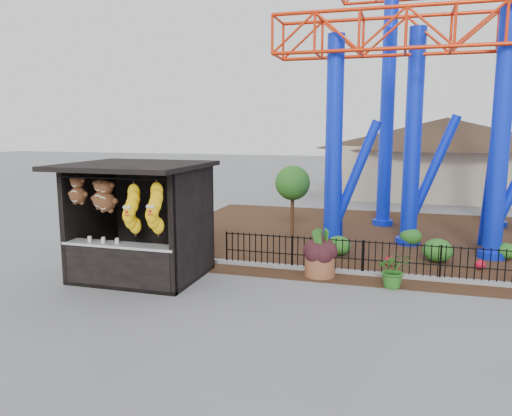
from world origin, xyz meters
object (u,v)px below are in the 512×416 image
(roller_coaster, at_px, (451,56))
(terracotta_planter, at_px, (320,266))
(potted_plant, at_px, (394,270))
(prize_booth, at_px, (136,223))

(roller_coaster, xyz_separation_m, terracotta_planter, (-3.45, -5.66, -6.15))
(roller_coaster, distance_m, potted_plant, 8.65)
(roller_coaster, relative_size, terracotta_planter, 13.22)
(potted_plant, bearing_deg, roller_coaster, 61.99)
(prize_booth, relative_size, terracotta_planter, 4.21)
(roller_coaster, bearing_deg, potted_plant, -103.70)
(prize_booth, xyz_separation_m, potted_plant, (6.62, 1.25, -1.07))
(prize_booth, distance_m, potted_plant, 6.82)
(terracotta_planter, bearing_deg, prize_booth, -160.33)
(terracotta_planter, distance_m, potted_plant, 2.02)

